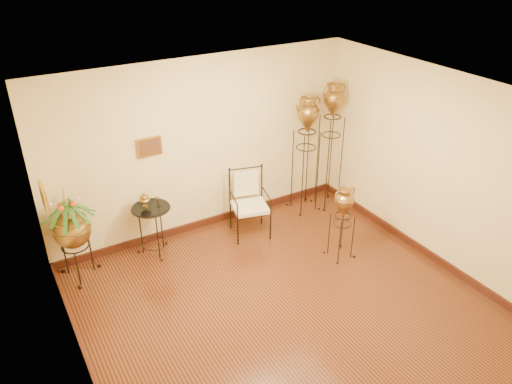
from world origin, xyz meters
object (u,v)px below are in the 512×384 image
planter_urn (71,227)px  armchair (250,205)px  amphora_mid (306,154)px  side_table (153,229)px  amphora_tall (330,145)px

planter_urn → armchair: (2.63, -0.27, -0.28)m
amphora_mid → side_table: (-2.74, 0.01, -0.61)m
planter_urn → side_table: (1.12, 0.00, -0.40)m
amphora_tall → amphora_mid: amphora_tall is taller
planter_urn → side_table: 1.19m
armchair → planter_urn: bearing=-171.6°
amphora_mid → armchair: amphora_mid is taller
planter_urn → amphora_tall: bearing=-1.2°
planter_urn → armchair: size_ratio=1.36×
armchair → side_table: bearing=-176.0°
amphora_tall → armchair: size_ratio=2.04×
amphora_tall → side_table: amphora_tall is taller
amphora_mid → planter_urn: amphora_mid is taller
armchair → amphora_tall: bearing=20.5°
amphora_tall → side_table: 3.26m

